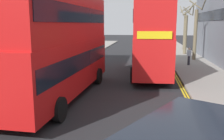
% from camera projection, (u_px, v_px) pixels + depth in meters
% --- Properties ---
extents(sidewalk_right, '(4.00, 80.00, 0.14)m').
position_uv_depth(sidewalk_right, '(215.00, 85.00, 16.09)').
color(sidewalk_right, gray).
rests_on(sidewalk_right, ground).
extents(sidewalk_left, '(4.00, 80.00, 0.14)m').
position_uv_depth(sidewalk_left, '(25.00, 79.00, 17.86)').
color(sidewalk_left, gray).
rests_on(sidewalk_left, ground).
extents(kerb_line_outer, '(0.10, 56.00, 0.01)m').
position_uv_depth(kerb_line_outer, '(186.00, 93.00, 14.44)').
color(kerb_line_outer, yellow).
rests_on(kerb_line_outer, ground).
extents(kerb_line_inner, '(0.10, 56.00, 0.01)m').
position_uv_depth(kerb_line_inner, '(183.00, 93.00, 14.46)').
color(kerb_line_inner, yellow).
rests_on(kerb_line_inner, ground).
extents(double_decker_bus_away, '(3.14, 10.90, 5.64)m').
position_uv_depth(double_decker_bus_away, '(60.00, 41.00, 13.12)').
color(double_decker_bus_away, red).
rests_on(double_decker_bus_away, ground).
extents(double_decker_bus_oncoming, '(3.09, 10.89, 5.64)m').
position_uv_depth(double_decker_bus_oncoming, '(150.00, 35.00, 19.69)').
color(double_decker_bus_oncoming, red).
rests_on(double_decker_bus_oncoming, ground).
extents(pedestrian_far, '(0.34, 0.22, 1.62)m').
position_uv_depth(pedestrian_far, '(189.00, 56.00, 23.25)').
color(pedestrian_far, '#2D2D38').
rests_on(pedestrian_far, sidewalk_right).
extents(street_tree_near, '(1.57, 1.60, 5.99)m').
position_uv_depth(street_tree_near, '(186.00, 33.00, 31.73)').
color(street_tree_near, '#6B6047').
rests_on(street_tree_near, sidewalk_right).
extents(street_tree_mid, '(1.64, 1.74, 6.24)m').
position_uv_depth(street_tree_mid, '(195.00, 32.00, 26.42)').
color(street_tree_mid, '#6B6047').
rests_on(street_tree_mid, sidewalk_right).
extents(street_tree_far, '(1.70, 1.64, 6.56)m').
position_uv_depth(street_tree_far, '(185.00, 28.00, 36.74)').
color(street_tree_far, '#6B6047').
rests_on(street_tree_far, sidewalk_right).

